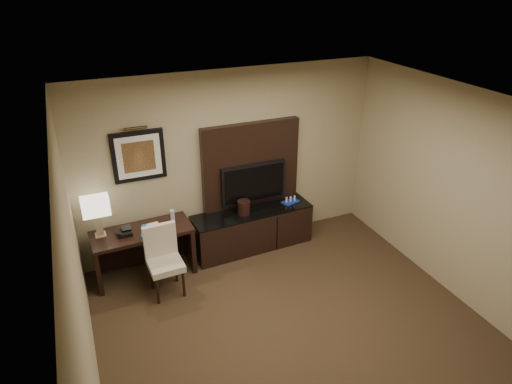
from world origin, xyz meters
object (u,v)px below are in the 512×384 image
ice_bucket (244,207)px  minibar_tray (291,200)px  tv (253,183)px  table_lamp (97,217)px  water_bottle (173,216)px  desk_chair (165,264)px  credenza (252,229)px  desk (144,252)px  desk_phone (125,232)px

ice_bucket → minibar_tray: 0.80m
tv → minibar_tray: tv is taller
table_lamp → water_bottle: size_ratio=3.17×
desk_chair → table_lamp: bearing=137.3°
credenza → minibar_tray: bearing=-0.8°
desk_chair → ice_bucket: bearing=20.4°
desk → credenza: desk is taller
desk → tv: tv is taller
ice_bucket → desk: bearing=-178.8°
desk_phone → ice_bucket: size_ratio=0.89×
table_lamp → minibar_tray: 2.84m
credenza → water_bottle: size_ratio=10.07×
table_lamp → water_bottle: bearing=-1.3°
desk_phone → minibar_tray: size_ratio=0.73×
table_lamp → tv: bearing=3.1°
tv → water_bottle: 1.30m
desk_phone → water_bottle: size_ratio=1.03×
desk_chair → water_bottle: bearing=63.3°
desk_phone → water_bottle: (0.67, 0.08, 0.04)m
desk → ice_bucket: ice_bucket is taller
tv → table_lamp: (-2.25, -0.12, -0.02)m
minibar_tray → desk_chair: bearing=-164.1°
tv → table_lamp: tv is taller
desk_phone → minibar_tray: (2.52, 0.10, -0.08)m
desk → desk_phone: size_ratio=7.12×
ice_bucket → desk_chair: bearing=-157.3°
desk → desk_chair: (0.19, -0.52, 0.09)m
water_bottle → table_lamp: bearing=178.7°
desk_chair → desk_phone: (-0.41, 0.50, 0.31)m
desk → desk_phone: desk_phone is taller
tv → ice_bucket: bearing=-142.5°
credenza → desk_chair: bearing=-160.7°
desk_phone → ice_bucket: 1.73m
desk → desk_chair: 0.56m
tv → desk_phone: tv is taller
table_lamp → desk_phone: (0.30, -0.11, -0.24)m
table_lamp → minibar_tray: size_ratio=2.23×
desk → desk_chair: size_ratio=1.48×
desk → ice_bucket: size_ratio=6.36×
desk_chair → minibar_tray: bearing=13.6°
desk_chair → water_bottle: size_ratio=4.96×
credenza → ice_bucket: bearing=-169.6°
ice_bucket → minibar_tray: bearing=3.7°
tv → minibar_tray: 0.68m
table_lamp → minibar_tray: (2.82, -0.00, -0.33)m
minibar_tray → ice_bucket: bearing=-176.3°
desk → desk_phone: (-0.22, -0.02, 0.40)m
desk_chair → desk_phone: size_ratio=4.81×
desk_phone → water_bottle: water_bottle is taller
water_bottle → minibar_tray: 1.85m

